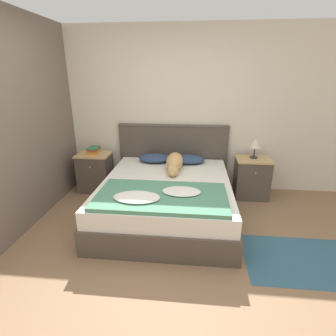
# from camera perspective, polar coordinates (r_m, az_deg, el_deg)

# --- Properties ---
(ground_plane) EXTENTS (16.00, 16.00, 0.00)m
(ground_plane) POSITION_cam_1_polar(r_m,az_deg,el_deg) (2.83, -4.06, -20.80)
(ground_plane) COLOR #896647
(wall_back) EXTENTS (9.00, 0.06, 2.55)m
(wall_back) POSITION_cam_1_polar(r_m,az_deg,el_deg) (4.30, 0.38, 12.27)
(wall_back) COLOR beige
(wall_back) RESTS_ON ground_plane
(wall_side_left) EXTENTS (0.06, 3.10, 2.55)m
(wall_side_left) POSITION_cam_1_polar(r_m,az_deg,el_deg) (3.81, -27.30, 9.13)
(wall_side_left) COLOR #706056
(wall_side_left) RESTS_ON ground_plane
(bed) EXTENTS (1.71, 1.96, 0.52)m
(bed) POSITION_cam_1_polar(r_m,az_deg,el_deg) (3.56, -0.32, -6.62)
(bed) COLOR #4C4238
(bed) RESTS_ON ground_plane
(headboard) EXTENTS (1.79, 0.06, 1.08)m
(headboard) POSITION_cam_1_polar(r_m,az_deg,el_deg) (4.37, 1.07, 2.81)
(headboard) COLOR #4C4238
(headboard) RESTS_ON ground_plane
(nightstand_left) EXTENTS (0.52, 0.43, 0.63)m
(nightstand_left) POSITION_cam_1_polar(r_m,az_deg,el_deg) (4.47, -15.52, -0.83)
(nightstand_left) COLOR #4C4238
(nightstand_left) RESTS_ON ground_plane
(nightstand_right) EXTENTS (0.52, 0.43, 0.63)m
(nightstand_right) POSITION_cam_1_polar(r_m,az_deg,el_deg) (4.28, 17.75, -2.02)
(nightstand_right) COLOR #4C4238
(nightstand_right) RESTS_ON ground_plane
(pillow_left) EXTENTS (0.51, 0.36, 0.12)m
(pillow_left) POSITION_cam_1_polar(r_m,az_deg,el_deg) (4.16, -2.88, 2.18)
(pillow_left) COLOR navy
(pillow_left) RESTS_ON bed
(pillow_right) EXTENTS (0.51, 0.36, 0.12)m
(pillow_right) POSITION_cam_1_polar(r_m,az_deg,el_deg) (4.12, 4.47, 1.95)
(pillow_right) COLOR navy
(pillow_right) RESTS_ON bed
(quilt) EXTENTS (1.46, 0.80, 0.08)m
(quilt) POSITION_cam_1_polar(r_m,az_deg,el_deg) (2.95, -1.66, -6.12)
(quilt) COLOR #4C8466
(quilt) RESTS_ON bed
(dog) EXTENTS (0.24, 0.80, 0.22)m
(dog) POSITION_cam_1_polar(r_m,az_deg,el_deg) (3.80, 1.43, 1.21)
(dog) COLOR tan
(dog) RESTS_ON bed
(book_stack) EXTENTS (0.17, 0.25, 0.11)m
(book_stack) POSITION_cam_1_polar(r_m,az_deg,el_deg) (4.38, -15.89, 3.76)
(book_stack) COLOR orange
(book_stack) RESTS_ON nightstand_left
(table_lamp) EXTENTS (0.17, 0.17, 0.30)m
(table_lamp) POSITION_cam_1_polar(r_m,az_deg,el_deg) (4.14, 18.46, 4.99)
(table_lamp) COLOR #2D2D33
(table_lamp) RESTS_ON nightstand_right
(rug) EXTENTS (1.25, 0.82, 0.00)m
(rug) POSITION_cam_1_polar(r_m,az_deg,el_deg) (3.24, 27.66, -17.40)
(rug) COLOR #335B70
(rug) RESTS_ON ground_plane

